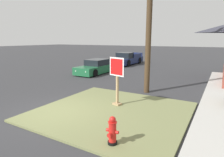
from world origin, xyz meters
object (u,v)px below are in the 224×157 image
(fire_hydrant, at_px, (112,131))
(utility_pole, at_px, (149,12))
(parked_sedan_green, at_px, (96,67))
(pickup_truck_navy, at_px, (127,59))
(stop_sign, at_px, (117,81))
(manhole_cover, at_px, (98,90))

(fire_hydrant, height_order, utility_pole, utility_pole)
(fire_hydrant, relative_size, parked_sedan_green, 0.19)
(utility_pole, bearing_deg, pickup_truck_navy, 120.75)
(fire_hydrant, distance_m, stop_sign, 3.43)
(manhole_cover, bearing_deg, parked_sedan_green, 125.25)
(parked_sedan_green, xyz_separation_m, utility_pole, (6.13, -3.80, 3.89))
(fire_hydrant, bearing_deg, stop_sign, 116.39)
(manhole_cover, bearing_deg, utility_pole, 22.20)
(fire_hydrant, xyz_separation_m, pickup_truck_navy, (-7.57, 16.75, 0.15))
(stop_sign, relative_size, pickup_truck_navy, 0.39)
(stop_sign, height_order, parked_sedan_green, stop_sign)
(manhole_cover, distance_m, pickup_truck_navy, 12.46)
(stop_sign, distance_m, pickup_truck_navy, 15.04)
(stop_sign, relative_size, manhole_cover, 3.09)
(stop_sign, bearing_deg, pickup_truck_navy, 113.86)
(stop_sign, bearing_deg, manhole_cover, 141.33)
(pickup_truck_navy, bearing_deg, stop_sign, -66.14)
(manhole_cover, relative_size, pickup_truck_navy, 0.13)
(parked_sedan_green, bearing_deg, utility_pole, -31.81)
(fire_hydrant, relative_size, stop_sign, 0.39)
(manhole_cover, distance_m, parked_sedan_green, 6.02)
(parked_sedan_green, relative_size, pickup_truck_navy, 0.79)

